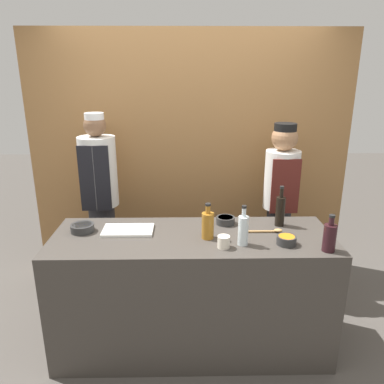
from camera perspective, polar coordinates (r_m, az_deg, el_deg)
The scene contains 15 objects.
ground_plane at distance 3.16m, azimuth 0.05°, elevation -21.90°, with size 14.00×14.00×0.00m, color #4C4742.
cabinet_wall at distance 3.72m, azimuth -0.30°, elevation 5.12°, with size 3.06×0.18×2.40m.
counter at distance 2.89m, azimuth 0.05°, elevation -14.92°, with size 2.00×0.69×0.92m.
sauce_bowl_orange at distance 2.61m, azimuth 14.20°, elevation -7.06°, with size 0.13×0.13×0.06m.
sauce_bowl_white at distance 2.87m, azimuth 5.12°, elevation -4.26°, with size 0.14×0.14×0.06m.
sauce_bowl_yellow at distance 2.84m, azimuth -16.37°, elevation -5.21°, with size 0.17×0.17×0.06m.
cutting_board at distance 2.77m, azimuth -9.72°, elevation -5.76°, with size 0.36×0.21×0.02m.
bottle_clear at distance 2.52m, azimuth 7.81°, elevation -5.69°, with size 0.07×0.07×0.28m.
bottle_wine at distance 2.57m, azimuth 20.23°, elevation -6.44°, with size 0.08×0.08×0.25m.
bottle_soy at distance 2.87m, azimuth 13.30°, elevation -2.72°, with size 0.07×0.07×0.31m.
bottle_amber at distance 2.59m, azimuth 2.42°, elevation -5.00°, with size 0.09×0.09×0.26m.
cup_cream at distance 2.49m, azimuth 4.85°, elevation -7.58°, with size 0.08×0.08×0.08m.
wooden_spoon at distance 2.77m, azimuth 11.75°, elevation -5.82°, with size 0.26×0.04×0.03m.
chef_left at distance 3.46m, azimuth -13.75°, elevation -1.13°, with size 0.32×0.32×1.69m.
chef_right at distance 3.49m, azimuth 13.24°, elevation -1.44°, with size 0.30×0.31×1.60m.
Camera 1 is at (-0.05, -2.43, 2.03)m, focal length 35.00 mm.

